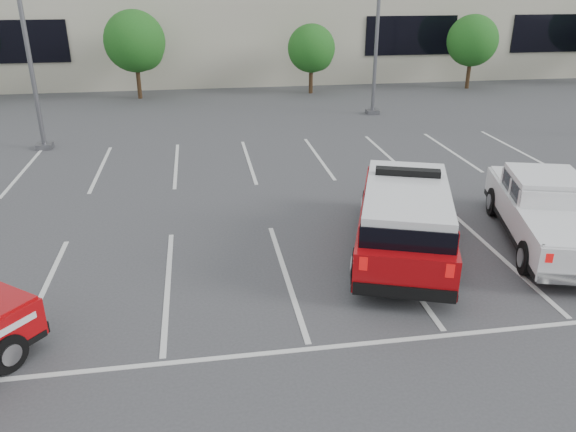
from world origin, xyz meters
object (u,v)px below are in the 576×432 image
(light_pole_left, at_px, (21,13))
(light_pole_mid, at_px, (379,5))
(tree_mid_right, at_px, (313,50))
(tree_right, at_px, (473,42))
(convention_building, at_px, (219,3))
(white_pickup, at_px, (545,218))
(fire_chief_suv, at_px, (404,222))
(tree_mid_left, at_px, (137,43))

(light_pole_left, relative_size, light_pole_mid, 1.00)
(tree_mid_right, distance_m, tree_right, 10.00)
(convention_building, distance_m, tree_mid_right, 11.20)
(light_pole_mid, bearing_deg, white_pickup, -90.42)
(convention_building, relative_size, fire_chief_suv, 9.66)
(tree_mid_left, xyz_separation_m, fire_chief_suv, (7.97, -21.34, -2.20))
(convention_building, height_order, tree_mid_right, convention_building)
(fire_chief_suv, xyz_separation_m, white_pickup, (3.83, 0.02, -0.16))
(light_pole_mid, xyz_separation_m, white_pickup, (-0.11, -15.28, -4.50))
(tree_mid_right, relative_size, tree_right, 0.90)
(convention_building, xyz_separation_m, white_pickup, (6.71, -31.14, -4.04))
(tree_mid_left, xyz_separation_m, white_pickup, (11.80, -21.32, -2.36))
(tree_mid_left, relative_size, light_pole_mid, 0.47)
(tree_right, relative_size, fire_chief_suv, 0.71)
(tree_mid_right, relative_size, fire_chief_suv, 0.64)
(tree_mid_left, bearing_deg, light_pole_left, -107.10)
(convention_building, bearing_deg, light_pole_left, -112.39)
(tree_right, relative_size, white_pickup, 0.75)
(light_pole_mid, xyz_separation_m, fire_chief_suv, (-3.94, -15.29, -4.35))
(light_pole_left, bearing_deg, fire_chief_suv, -45.59)
(tree_mid_left, relative_size, light_pole_left, 0.47)
(tree_mid_left, xyz_separation_m, tree_right, (20.00, -0.00, -0.27))
(fire_chief_suv, relative_size, white_pickup, 1.05)
(convention_building, distance_m, tree_right, 17.96)
(light_pole_mid, bearing_deg, convention_building, 113.26)
(fire_chief_suv, bearing_deg, light_pole_left, 154.04)
(light_pole_mid, bearing_deg, tree_right, 36.77)
(tree_right, xyz_separation_m, light_pole_left, (-23.09, -10.05, 2.41))
(convention_building, distance_m, light_pole_mid, 17.27)
(convention_building, xyz_separation_m, fire_chief_suv, (2.88, -31.16, -3.88))
(light_pole_left, xyz_separation_m, light_pole_mid, (15.00, 4.00, 0.00))
(tree_mid_right, bearing_deg, fire_chief_suv, -95.43)
(tree_right, distance_m, light_pole_left, 25.30)
(fire_chief_suv, bearing_deg, tree_mid_left, 130.12)
(light_pole_left, xyz_separation_m, white_pickup, (14.89, -11.28, -4.50))
(tree_mid_left, height_order, tree_right, tree_mid_left)
(convention_building, relative_size, tree_right, 13.58)
(tree_right, bearing_deg, tree_mid_right, -180.00)
(tree_mid_right, distance_m, fire_chief_suv, 21.50)
(light_pole_left, distance_m, fire_chief_suv, 16.39)
(tree_mid_left, distance_m, light_pole_mid, 13.53)
(light_pole_left, height_order, white_pickup, light_pole_left)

